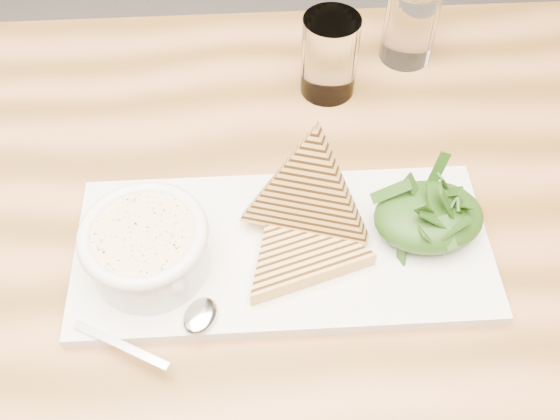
{
  "coord_description": "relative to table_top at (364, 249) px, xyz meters",
  "views": [
    {
      "loc": [
        0.05,
        -0.2,
        1.29
      ],
      "look_at": [
        0.11,
        0.17,
        0.79
      ],
      "focal_mm": 40.0,
      "sensor_mm": 36.0,
      "label": 1
    }
  ],
  "objects": [
    {
      "name": "arugula_pile",
      "position": [
        0.06,
        -0.01,
        0.06
      ],
      "size": [
        0.11,
        0.1,
        0.05
      ],
      "primitive_type": null,
      "color": "#2B5215",
      "rests_on": "platter"
    },
    {
      "name": "spoon_handle",
      "position": [
        -0.26,
        -0.09,
        0.04
      ],
      "size": [
        0.09,
        0.06,
        0.0
      ],
      "primitive_type": "cube",
      "rotation": [
        0.0,
        0.0,
        -0.6
      ],
      "color": "silver",
      "rests_on": "platter"
    },
    {
      "name": "sandwich_flat",
      "position": [
        -0.08,
        -0.02,
        0.05
      ],
      "size": [
        0.18,
        0.18,
        0.02
      ],
      "primitive_type": null,
      "rotation": [
        0.0,
        0.0,
        0.21
      ],
      "color": "tan",
      "rests_on": "platter"
    },
    {
      "name": "soup_bowl",
      "position": [
        -0.23,
        -0.01,
        0.06
      ],
      "size": [
        0.12,
        0.12,
        0.05
      ],
      "primitive_type": "cylinder",
      "color": "white",
      "rests_on": "platter"
    },
    {
      "name": "platter",
      "position": [
        -0.09,
        -0.0,
        0.03
      ],
      "size": [
        0.45,
        0.24,
        0.02
      ],
      "primitive_type": "cube",
      "rotation": [
        0.0,
        0.0,
        -0.1
      ],
      "color": "white",
      "rests_on": "table_top"
    },
    {
      "name": "glass_near",
      "position": [
        0.01,
        0.24,
        0.07
      ],
      "size": [
        0.07,
        0.07,
        0.11
      ],
      "primitive_type": "cylinder",
      "color": "white",
      "rests_on": "table_top"
    },
    {
      "name": "bowl_rim",
      "position": [
        -0.23,
        -0.01,
        0.09
      ],
      "size": [
        0.13,
        0.13,
        0.01
      ],
      "primitive_type": "torus",
      "color": "white",
      "rests_on": "soup_bowl"
    },
    {
      "name": "table_top",
      "position": [
        0.0,
        0.0,
        0.0
      ],
      "size": [
        1.3,
        0.93,
        0.04
      ],
      "primitive_type": "cube",
      "rotation": [
        0.0,
        0.0,
        -0.1
      ],
      "color": "#AD7141",
      "rests_on": "ground"
    },
    {
      "name": "sandwich_lean",
      "position": [
        -0.06,
        0.02,
        0.09
      ],
      "size": [
        0.19,
        0.18,
        0.17
      ],
      "primitive_type": null,
      "rotation": [
        1.19,
        0.0,
        -0.39
      ],
      "color": "tan",
      "rests_on": "sandwich_flat"
    },
    {
      "name": "soup",
      "position": [
        -0.23,
        -0.01,
        0.09
      ],
      "size": [
        0.1,
        0.1,
        0.01
      ],
      "primitive_type": "cylinder",
      "color": "beige",
      "rests_on": "soup_bowl"
    },
    {
      "name": "spoon_bowl",
      "position": [
        -0.18,
        -0.08,
        0.04
      ],
      "size": [
        0.05,
        0.05,
        0.01
      ],
      "primitive_type": "ellipsoid",
      "rotation": [
        0.0,
        0.0,
        -0.6
      ],
      "color": "silver",
      "rests_on": "platter"
    },
    {
      "name": "glass_far",
      "position": [
        0.12,
        0.29,
        0.07
      ],
      "size": [
        0.07,
        0.07,
        0.1
      ],
      "primitive_type": "cylinder",
      "color": "white",
      "rests_on": "table_top"
    },
    {
      "name": "salad_base",
      "position": [
        0.06,
        -0.01,
        0.06
      ],
      "size": [
        0.11,
        0.09,
        0.04
      ],
      "primitive_type": "ellipsoid",
      "color": "black",
      "rests_on": "platter"
    }
  ]
}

